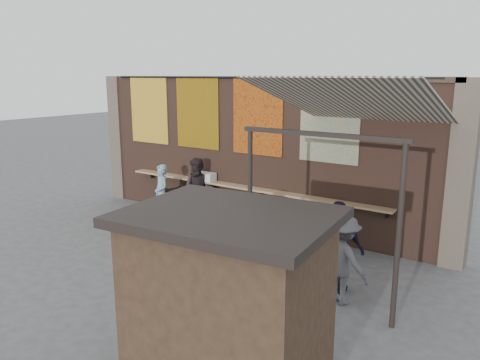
{
  "coord_description": "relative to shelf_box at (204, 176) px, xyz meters",
  "views": [
    {
      "loc": [
        6.79,
        -7.75,
        4.05
      ],
      "look_at": [
        0.64,
        1.2,
        1.6
      ],
      "focal_mm": 35.0,
      "sensor_mm": 36.0,
      "label": 1
    }
  ],
  "objects": [
    {
      "name": "ground",
      "position": [
        1.35,
        -2.3,
        -1.24
      ],
      "size": [
        70.0,
        70.0,
        0.0
      ],
      "primitive_type": "plane",
      "color": "#474749",
      "rests_on": "ground"
    },
    {
      "name": "brick_wall",
      "position": [
        1.35,
        0.4,
        0.76
      ],
      "size": [
        10.0,
        0.4,
        4.0
      ],
      "primitive_type": "cube",
      "color": "brown",
      "rests_on": "ground"
    },
    {
      "name": "pier_left",
      "position": [
        -3.85,
        0.4,
        0.76
      ],
      "size": [
        0.5,
        0.5,
        4.0
      ],
      "primitive_type": "cube",
      "color": "#4C4238",
      "rests_on": "ground"
    },
    {
      "name": "pier_right",
      "position": [
        6.55,
        0.4,
        0.76
      ],
      "size": [
        0.5,
        0.5,
        4.0
      ],
      "primitive_type": "cube",
      "color": "#4C4238",
      "rests_on": "ground"
    },
    {
      "name": "eating_counter",
      "position": [
        1.35,
        0.03,
        -0.14
      ],
      "size": [
        8.0,
        0.32,
        0.05
      ],
      "primitive_type": "cube",
      "color": "#9E7A51",
      "rests_on": "brick_wall"
    },
    {
      "name": "shelf_box",
      "position": [
        0.0,
        0.0,
        0.0
      ],
      "size": [
        0.66,
        0.29,
        0.23
      ],
      "primitive_type": "cube",
      "color": "white",
      "rests_on": "eating_counter"
    },
    {
      "name": "tapestry_redgold",
      "position": [
        -2.25,
        0.18,
        1.76
      ],
      "size": [
        1.5,
        0.02,
        2.0
      ],
      "primitive_type": "cube",
      "color": "#9E3E17",
      "rests_on": "brick_wall"
    },
    {
      "name": "tapestry_sun",
      "position": [
        -0.35,
        0.18,
        1.76
      ],
      "size": [
        1.5,
        0.02,
        2.0
      ],
      "primitive_type": "cube",
      "color": "orange",
      "rests_on": "brick_wall"
    },
    {
      "name": "tapestry_orange",
      "position": [
        1.65,
        0.18,
        1.76
      ],
      "size": [
        1.5,
        0.02,
        2.0
      ],
      "primitive_type": "cube",
      "color": "#AE5315",
      "rests_on": "brick_wall"
    },
    {
      "name": "tapestry_multi",
      "position": [
        3.65,
        0.18,
        1.76
      ],
      "size": [
        1.5,
        0.02,
        2.0
      ],
      "primitive_type": "cube",
      "color": "#295E98",
      "rests_on": "brick_wall"
    },
    {
      "name": "hang_rail",
      "position": [
        1.35,
        0.17,
        2.74
      ],
      "size": [
        9.5,
        0.06,
        0.06
      ],
      "primitive_type": "cylinder",
      "rotation": [
        0.0,
        1.57,
        0.0
      ],
      "color": "black",
      "rests_on": "brick_wall"
    },
    {
      "name": "scooter_stool_0",
      "position": [
        -1.36,
        -0.32,
        -0.89
      ],
      "size": [
        0.33,
        0.73,
        0.7
      ],
      "primitive_type": null,
      "color": "#152051",
      "rests_on": "ground"
    },
    {
      "name": "scooter_stool_1",
      "position": [
        -0.84,
        -0.32,
        -0.84
      ],
      "size": [
        0.38,
        0.85,
        0.81
      ],
      "primitive_type": null,
      "color": "#0F4C2A",
      "rests_on": "ground"
    },
    {
      "name": "scooter_stool_2",
      "position": [
        -0.28,
        -0.29,
        -0.88
      ],
      "size": [
        0.34,
        0.77,
        0.73
      ],
      "primitive_type": null,
      "color": "black",
      "rests_on": "ground"
    },
    {
      "name": "scooter_stool_3",
      "position": [
        0.3,
        -0.28,
        -0.83
      ],
      "size": [
        0.39,
        0.86,
        0.82
      ],
      "primitive_type": null,
      "color": "#AA0D1A",
      "rests_on": "ground"
    },
    {
      "name": "scooter_stool_4",
      "position": [
        0.82,
        -0.33,
        -0.9
      ],
      "size": [
        0.32,
        0.71,
        0.68
      ],
      "primitive_type": null,
      "color": "#0C5624",
      "rests_on": "ground"
    },
    {
      "name": "scooter_stool_5",
      "position": [
        1.43,
        -0.32,
        -0.86
      ],
      "size": [
        0.36,
        0.8,
        0.76
      ],
      "primitive_type": null,
      "color": "#0D1591",
      "rests_on": "ground"
    },
    {
      "name": "scooter_stool_6",
      "position": [
        1.95,
        -0.34,
        -0.82
      ],
      "size": [
        0.4,
        0.89,
        0.84
      ],
      "primitive_type": null,
      "color": "black",
      "rests_on": "ground"
    },
    {
      "name": "scooter_stool_7",
      "position": [
        2.53,
        -0.26,
        -0.86
      ],
      "size": [
        0.36,
        0.8,
        0.76
      ],
      "primitive_type": null,
      "color": "#7C3E0B",
      "rests_on": "ground"
    },
    {
      "name": "scooter_stool_8",
      "position": [
        3.08,
        -0.28,
        -0.87
      ],
      "size": [
        0.35,
        0.79,
        0.75
      ],
      "primitive_type": null,
      "color": "#A32515",
      "rests_on": "ground"
    },
    {
      "name": "scooter_stool_9",
      "position": [
        3.68,
        -0.27,
        -0.83
      ],
      "size": [
        0.39,
        0.86,
        0.82
      ],
      "primitive_type": null,
      "color": "navy",
      "rests_on": "ground"
    },
    {
      "name": "diner_left",
      "position": [
        -0.8,
        -0.9,
        -0.42
      ],
      "size": [
        0.71,
        0.6,
        1.64
      ],
      "primitive_type": "imported",
      "rotation": [
        0.0,
        0.0,
        -0.43
      ],
      "color": "#779BAD",
      "rests_on": "ground"
    },
    {
      "name": "diner_right",
      "position": [
        0.03,
        -0.3,
        -0.34
      ],
      "size": [
        1.03,
        0.89,
        1.81
      ],
      "primitive_type": "imported",
      "rotation": [
        0.0,
        0.0,
        0.26
      ],
      "color": "#281F22",
      "rests_on": "ground"
    },
    {
      "name": "shopper_navy",
      "position": [
        4.95,
        -2.18,
        -0.35
      ],
      "size": [
        1.05,
        0.47,
        1.78
      ],
      "primitive_type": "imported",
      "rotation": [
        0.0,
        0.0,
        3.11
      ],
      "color": "black",
      "rests_on": "ground"
    },
    {
      "name": "shopper_grey",
      "position": [
        5.21,
        -2.56,
        -0.42
      ],
      "size": [
        1.2,
        0.91,
        1.65
      ],
      "primitive_type": "imported",
      "rotation": [
        0.0,
        0.0,
        2.83
      ],
      "color": "#4C4C50",
      "rests_on": "ground"
    },
    {
      "name": "shopper_tan",
      "position": [
        2.67,
        -1.69,
        -0.49
      ],
      "size": [
        0.88,
        0.83,
        1.51
      ],
      "primitive_type": "imported",
      "rotation": [
        0.0,
        0.0,
        0.67
      ],
      "color": "#948A5E",
      "rests_on": "ground"
    },
    {
      "name": "market_stall",
      "position": [
        5.05,
        -5.79,
        -0.06
      ],
      "size": [
        2.32,
        1.83,
        2.36
      ],
      "primitive_type": "cube",
      "rotation": [
        0.0,
        0.0,
        0.09
      ],
      "color": "black",
      "rests_on": "ground"
    },
    {
      "name": "stall_roof",
      "position": [
        5.05,
        -5.79,
        1.18
      ],
      "size": [
        2.6,
        2.1,
        0.12
      ],
      "primitive_type": "cube",
      "rotation": [
        0.0,
        0.0,
        0.09
      ],
      "color": "black",
      "rests_on": "market_stall"
    },
    {
      "name": "stall_sign",
      "position": [
        4.97,
        -4.95,
        0.47
      ],
      "size": [
        1.2,
        0.15,
        0.5
      ],
      "primitive_type": "cube",
      "rotation": [
        0.0,
        0.0,
        0.09
      ],
      "color": "gold",
      "rests_on": "market_stall"
    },
    {
      "name": "stall_shelf",
      "position": [
        4.97,
        -4.95,
        -0.38
      ],
      "size": [
        1.81,
        0.27,
        0.06
      ],
      "primitive_type": "cube",
      "rotation": [
        0.0,
        0.0,
        0.09
      ],
      "color": "#473321",
      "rests_on": "market_stall"
    },
    {
      "name": "awning_canvas",
      "position": [
        4.85,
        -1.4,
        2.31
      ],
      "size": [
        3.2,
        3.28,
        0.97
      ],
      "primitive_type": "cube",
      "rotation": [
        -0.28,
        0.0,
        0.0
      ],
      "color": "beige",
      "rests_on": "brick_wall"
    },
    {
      "name": "awning_ledger",
      "position": [
        4.85,
        0.19,
        2.71
      ],
      "size": [
        3.3,
        0.08,
        0.12
      ],
      "primitive_type": "cube",
      "color": "#33261C",
      "rests_on": "brick_wall"
    },
    {
      "name": "awning_header",
      "position": [
        4.85,
        -2.9,
        1.84
      ],
      "size": [
        3.0,
        0.08,
        0.08
      ],
      "primitive_type": "cube",
      "color": "black",
      "rests_on": "awning_post_left"
    },
    {
      "name": "awning_post_left",
      "position": [
        3.45,
        -2.9,
        0.31
      ],
      "size": [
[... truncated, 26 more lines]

